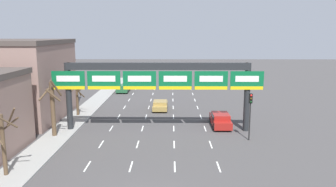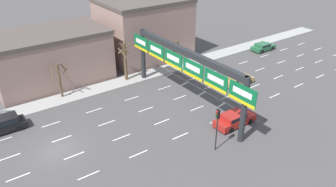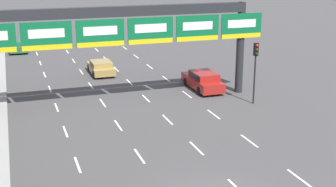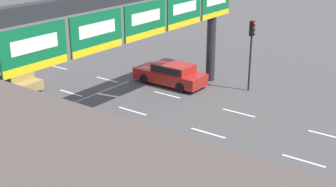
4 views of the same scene
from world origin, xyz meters
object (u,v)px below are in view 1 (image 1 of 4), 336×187
object	(u,v)px
sign_gantry	(158,79)
car_red	(220,119)
car_green	(123,88)
tree_bare_closest	(4,139)
tree_bare_second	(78,96)
tree_bare_furthest	(53,106)
car_gold	(160,105)
traffic_light_near_gantry	(250,107)

from	to	relation	value
sign_gantry	car_red	size ratio (longest dim) A/B	4.41
car_green	tree_bare_closest	bearing A→B (deg)	-95.64
tree_bare_second	car_green	bearing A→B (deg)	79.49
car_red	tree_bare_closest	bearing A→B (deg)	-142.78
car_red	tree_bare_closest	size ratio (longest dim) A/B	1.00
sign_gantry	tree_bare_furthest	distance (m)	10.42
sign_gantry	car_gold	distance (m)	10.40
car_gold	tree_bare_second	distance (m)	10.52
car_green	tree_bare_second	size ratio (longest dim) A/B	0.98
tree_bare_second	sign_gantry	bearing A→B (deg)	-30.97
tree_bare_second	tree_bare_furthest	world-z (taller)	tree_bare_furthest
tree_bare_second	tree_bare_closest	bearing A→B (deg)	-90.83
car_gold	car_green	bearing A→B (deg)	117.15
sign_gantry	tree_bare_second	size ratio (longest dim) A/B	4.83
sign_gantry	tree_bare_closest	xyz separation A→B (m)	(-10.12, -11.14, -2.64)
sign_gantry	tree_bare_furthest	bearing A→B (deg)	-167.30
car_green	tree_bare_closest	world-z (taller)	tree_bare_closest
car_gold	traffic_light_near_gantry	bearing A→B (deg)	-54.59
sign_gantry	car_gold	xyz separation A→B (m)	(-0.06, 9.28, -4.70)
tree_bare_closest	sign_gantry	bearing A→B (deg)	47.75
tree_bare_second	traffic_light_near_gantry	bearing A→B (deg)	-25.74
traffic_light_near_gantry	tree_bare_second	xyz separation A→B (m)	(-18.56, 8.94, -0.71)
car_gold	traffic_light_near_gantry	size ratio (longest dim) A/B	0.95
car_gold	tree_bare_second	xyz separation A→B (m)	(-9.81, -3.36, 1.80)
car_gold	car_red	world-z (taller)	car_red
tree_bare_closest	tree_bare_second	bearing A→B (deg)	89.17
car_red	tree_bare_furthest	size ratio (longest dim) A/B	0.87
traffic_light_near_gantry	tree_bare_furthest	bearing A→B (deg)	177.58
car_green	tree_bare_furthest	bearing A→B (deg)	-97.19
sign_gantry	tree_bare_furthest	xyz separation A→B (m)	(-9.92, -2.23, -2.31)
car_red	traffic_light_near_gantry	distance (m)	5.59
sign_gantry	car_red	distance (m)	8.25
car_gold	car_green	distance (m)	14.79
car_gold	car_red	xyz separation A→B (m)	(6.73, -7.67, 0.12)
tree_bare_furthest	traffic_light_near_gantry	bearing A→B (deg)	-2.42
car_red	tree_bare_furthest	world-z (taller)	tree_bare_furthest
car_green	tree_bare_closest	xyz separation A→B (m)	(-3.31, -33.58, 2.04)
car_green	tree_bare_furthest	size ratio (longest dim) A/B	0.78
car_red	tree_bare_second	world-z (taller)	tree_bare_second
car_red	car_green	bearing A→B (deg)	122.90
tree_bare_furthest	tree_bare_second	bearing A→B (deg)	89.68
car_red	tree_bare_closest	distance (m)	21.17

